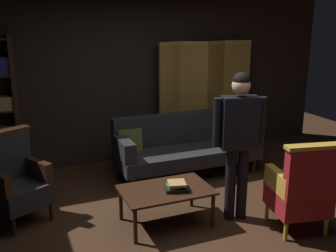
# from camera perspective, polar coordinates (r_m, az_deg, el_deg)

# --- Properties ---
(ground_plane) EXTENTS (10.00, 10.00, 0.00)m
(ground_plane) POSITION_cam_1_polar(r_m,az_deg,el_deg) (4.57, 3.95, -14.07)
(ground_plane) COLOR #331E11
(back_wall) EXTENTS (7.20, 0.10, 2.80)m
(back_wall) POSITION_cam_1_polar(r_m,az_deg,el_deg) (6.32, -5.77, 7.59)
(back_wall) COLOR black
(back_wall) RESTS_ON ground_plane
(folding_screen) EXTENTS (1.70, 0.24, 1.90)m
(folding_screen) POSITION_cam_1_polar(r_m,az_deg,el_deg) (6.66, 5.28, 4.38)
(folding_screen) COLOR olive
(folding_screen) RESTS_ON ground_plane
(velvet_couch) EXTENTS (2.12, 0.78, 0.88)m
(velvet_couch) POSITION_cam_1_polar(r_m,az_deg,el_deg) (5.81, 2.56, -2.64)
(velvet_couch) COLOR black
(velvet_couch) RESTS_ON ground_plane
(coffee_table) EXTENTS (1.00, 0.64, 0.42)m
(coffee_table) POSITION_cam_1_polar(r_m,az_deg,el_deg) (4.41, -0.29, -9.71)
(coffee_table) COLOR black
(coffee_table) RESTS_ON ground_plane
(armchair_gilt_accent) EXTENTS (0.68, 0.68, 1.04)m
(armchair_gilt_accent) POSITION_cam_1_polar(r_m,az_deg,el_deg) (4.45, 18.89, -8.71)
(armchair_gilt_accent) COLOR #B78E33
(armchair_gilt_accent) RESTS_ON ground_plane
(armchair_wing_left) EXTENTS (0.78, 0.78, 1.04)m
(armchair_wing_left) POSITION_cam_1_polar(r_m,az_deg,el_deg) (4.76, -21.35, -7.34)
(armchair_wing_left) COLOR black
(armchair_wing_left) RESTS_ON ground_plane
(standing_figure) EXTENTS (0.57, 0.31, 1.70)m
(standing_figure) POSITION_cam_1_polar(r_m,az_deg,el_deg) (4.36, 10.29, -1.11)
(standing_figure) COLOR black
(standing_figure) RESTS_ON ground_plane
(book_black_cloth) EXTENTS (0.30, 0.25, 0.04)m
(book_black_cloth) POSITION_cam_1_polar(r_m,az_deg,el_deg) (4.36, 1.28, -9.08)
(book_black_cloth) COLOR black
(book_black_cloth) RESTS_ON coffee_table
(book_green_cloth) EXTENTS (0.23, 0.16, 0.03)m
(book_green_cloth) POSITION_cam_1_polar(r_m,az_deg,el_deg) (4.34, 1.28, -8.67)
(book_green_cloth) COLOR #1E4C28
(book_green_cloth) RESTS_ON book_black_cloth
(book_tan_leather) EXTENTS (0.23, 0.24, 0.03)m
(book_tan_leather) POSITION_cam_1_polar(r_m,az_deg,el_deg) (4.33, 1.28, -8.34)
(book_tan_leather) COLOR #9E7A47
(book_tan_leather) RESTS_ON book_green_cloth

